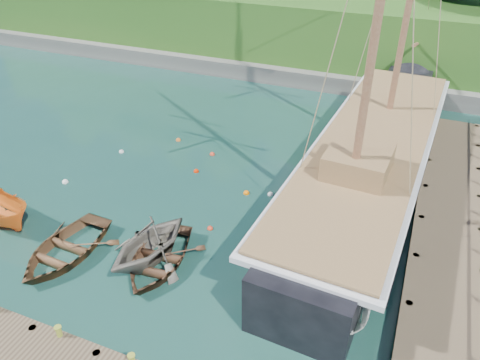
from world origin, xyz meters
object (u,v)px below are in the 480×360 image
at_px(rowboat_0, 66,255).
at_px(motorboat_orange, 2,222).
at_px(cabin_boat_white, 346,314).
at_px(rowboat_3, 320,305).
at_px(schooner, 369,167).
at_px(rowboat_2, 159,264).
at_px(rowboat_1, 151,260).

xyz_separation_m(rowboat_0, motorboat_orange, (-4.55, 0.74, 0.00)).
relative_size(motorboat_orange, cabin_boat_white, 0.95).
bearing_deg(cabin_boat_white, motorboat_orange, 178.79).
xyz_separation_m(rowboat_0, cabin_boat_white, (12.22, 1.38, 0.00)).
bearing_deg(motorboat_orange, cabin_boat_white, -75.05).
height_order(rowboat_3, schooner, schooner).
bearing_deg(rowboat_3, rowboat_2, -162.84).
bearing_deg(rowboat_1, cabin_boat_white, 14.56).
bearing_deg(rowboat_0, rowboat_3, 9.95).
height_order(motorboat_orange, schooner, schooner).
xyz_separation_m(rowboat_0, rowboat_1, (3.67, 1.19, 0.00)).
xyz_separation_m(rowboat_3, motorboat_orange, (-15.72, -0.73, 0.00)).
bearing_deg(rowboat_1, rowboat_2, -1.28).
relative_size(rowboat_3, schooner, 0.13).
height_order(rowboat_0, motorboat_orange, motorboat_orange).
bearing_deg(rowboat_2, rowboat_3, -2.39).
xyz_separation_m(rowboat_1, schooner, (7.72, 9.54, 1.23)).
distance_m(rowboat_1, rowboat_2, 0.47).
relative_size(cabin_boat_white, schooner, 0.16).
bearing_deg(motorboat_orange, rowboat_2, -75.05).
bearing_deg(schooner, rowboat_0, -133.40).
bearing_deg(cabin_boat_white, rowboat_2, 178.78).
distance_m(rowboat_0, rowboat_1, 3.85).
height_order(rowboat_0, cabin_boat_white, cabin_boat_white).
relative_size(rowboat_0, schooner, 0.16).
bearing_deg(rowboat_0, motorboat_orange, 173.12).
bearing_deg(motorboat_orange, rowboat_3, -74.55).
distance_m(rowboat_2, cabin_boat_white, 8.10).
distance_m(rowboat_3, cabin_boat_white, 1.05).
height_order(rowboat_3, cabin_boat_white, cabin_boat_white).
relative_size(rowboat_2, cabin_boat_white, 0.95).
relative_size(rowboat_2, rowboat_3, 1.15).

